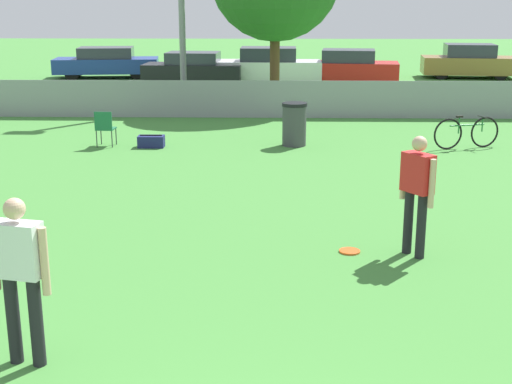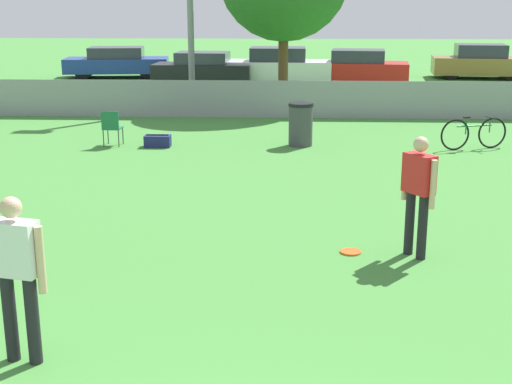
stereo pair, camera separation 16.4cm
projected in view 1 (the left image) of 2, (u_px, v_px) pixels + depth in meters
fence_backline at (270, 99)px, 21.03m from camera, size 25.29×0.07×1.21m
player_thrower_red at (417, 187)px, 9.63m from camera, size 0.43×0.52×1.68m
player_receiver_white at (20, 269)px, 6.71m from camera, size 0.60×0.31×1.68m
frisbee_disc at (350, 251)px, 10.00m from camera, size 0.30×0.30×0.03m
folding_chair_sideline at (105, 126)px, 16.95m from camera, size 0.44×0.44×0.86m
bicycle_sideline at (467, 133)px, 16.78m from camera, size 1.65×0.60×0.79m
trash_bin at (294, 124)px, 17.08m from camera, size 0.60×0.60×1.03m
gear_bag_sideline at (151, 141)px, 16.98m from camera, size 0.62×0.34×0.30m
parked_car_blue at (107, 62)px, 31.53m from camera, size 4.68×2.33×1.34m
parked_car_dark at (193, 68)px, 29.30m from camera, size 4.14×1.99×1.30m
parked_car_white at (268, 66)px, 29.53m from camera, size 4.38×1.85×1.47m
parked_car_red at (348, 67)px, 29.38m from camera, size 4.26×2.24×1.39m
parked_car_tan at (469, 62)px, 31.48m from camera, size 4.20×2.25×1.48m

